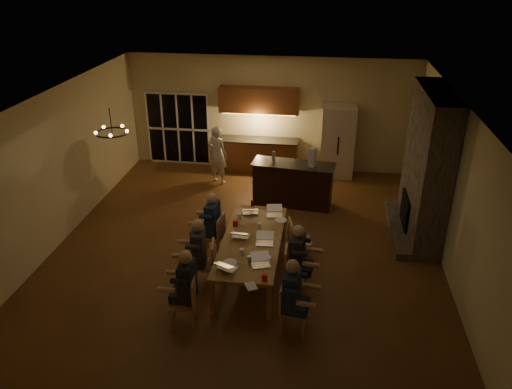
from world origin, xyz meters
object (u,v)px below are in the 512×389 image
object	(u,v)px
chair_right_mid	(296,270)
bar_island	(293,184)
laptop_a	(227,263)
mug_front	(242,251)
chair_left_near	(182,302)
chair_left_far	(212,235)
dining_table	(252,256)
redcup_near	(264,277)
chair_right_near	(295,308)
mug_mid	(259,225)
redcup_mid	(235,223)
can_silver	(249,259)
person_right_mid	(297,259)
person_right_near	(291,297)
laptop_b	(261,260)
plate_near	(265,258)
person_left_mid	(199,253)
plate_left	(230,263)
laptop_f	(275,211)
chandelier	(112,133)
person_left_far	(213,224)
chair_right_far	(300,240)
bar_blender	(313,157)
bar_bottle	(274,156)
laptop_d	(265,239)
standing_person	(218,155)
laptop_e	(250,208)
chair_left_mid	(203,264)
person_left_near	(188,287)
plate_far	(281,220)
refrigerator	(338,142)
mug_back	(240,216)
can_cola	(252,203)
laptop_c	(241,231)

from	to	relation	value
chair_right_mid	bar_island	bearing A→B (deg)	3.32
laptop_a	mug_front	distance (m)	0.52
chair_left_near	chair_left_far	distance (m)	2.20
dining_table	redcup_near	world-z (taller)	redcup_near
chair_right_near	mug_mid	distance (m)	2.22
redcup_mid	can_silver	xyz separation A→B (m)	(0.47, -1.24, 0.00)
person_right_mid	person_right_near	bearing A→B (deg)	-174.28
laptop_b	plate_near	bearing A→B (deg)	63.18
person_right_mid	mug_front	xyz separation A→B (m)	(-1.00, -0.05, 0.11)
person_left_mid	plate_left	bearing A→B (deg)	57.50
dining_table	laptop_a	size ratio (longest dim) A/B	8.74
laptop_a	redcup_mid	size ratio (longest dim) A/B	2.67
person_left_mid	laptop_f	xyz separation A→B (m)	(1.24, 1.54, 0.17)
chandelier	person_left_far	bearing A→B (deg)	19.31
chair_right_far	bar_blender	distance (m)	2.54
dining_table	bar_island	world-z (taller)	bar_island
laptop_a	bar_bottle	world-z (taller)	bar_bottle
laptop_d	can_silver	xyz separation A→B (m)	(-0.19, -0.64, -0.05)
laptop_d	laptop_f	distance (m)	1.15
bar_blender	standing_person	bearing A→B (deg)	175.28
person_left_far	bar_bottle	bearing A→B (deg)	165.55
laptop_b	mug_mid	bearing A→B (deg)	82.07
laptop_e	redcup_near	distance (m)	2.43
laptop_f	redcup_near	xyz separation A→B (m)	(0.07, -2.30, -0.05)
bar_island	laptop_d	world-z (taller)	bar_island
person_right_near	person_left_far	bearing A→B (deg)	47.65
chair_left_mid	person_left_near	bearing A→B (deg)	-8.36
chair_right_near	plate_far	size ratio (longest dim) A/B	3.64
chair_left_far	refrigerator	bearing A→B (deg)	158.17
dining_table	redcup_near	size ratio (longest dim) A/B	23.30
dining_table	laptop_f	world-z (taller)	laptop_f
chair_left_far	redcup_near	size ratio (longest dim) A/B	7.42
chair_left_far	laptop_f	size ratio (longest dim) A/B	2.78
mug_mid	mug_back	size ratio (longest dim) A/B	1.00
person_right_mid	plate_left	distance (m)	1.22
mug_front	mug_mid	world-z (taller)	same
mug_front	person_left_far	bearing A→B (deg)	124.92
person_left_mid	bar_blender	size ratio (longest dim) A/B	2.95
plate_left	bar_bottle	distance (m)	4.12
person_left_mid	chandelier	world-z (taller)	chandelier
laptop_b	bar_bottle	size ratio (longest dim) A/B	1.33
refrigerator	person_left_near	world-z (taller)	refrigerator
chair_right_mid	standing_person	world-z (taller)	standing_person
dining_table	bar_island	distance (m)	3.16
chair_left_mid	can_cola	distance (m)	2.04
laptop_c	dining_table	bearing A→B (deg)	164.61
person_left_near	can_cola	world-z (taller)	person_left_near
person_right_mid	bar_bottle	world-z (taller)	person_right_mid
chandelier	laptop_d	xyz separation A→B (m)	(2.78, -0.15, -1.89)
mug_front	bar_blender	distance (m)	3.72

